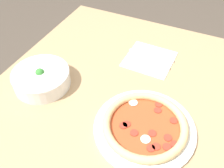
# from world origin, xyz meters

# --- Properties ---
(dining_table) EXTENTS (1.06, 1.06, 0.74)m
(dining_table) POSITION_xyz_m (0.00, 0.00, 0.64)
(dining_table) COLOR tan
(dining_table) RESTS_ON ground_plane
(pizza) EXTENTS (0.33, 0.33, 0.04)m
(pizza) POSITION_xyz_m (-0.11, -0.08, 0.76)
(pizza) COLOR white
(pizza) RESTS_ON dining_table
(bowl) EXTENTS (0.21, 0.21, 0.08)m
(bowl) POSITION_xyz_m (-0.08, 0.34, 0.78)
(bowl) COLOR white
(bowl) RESTS_ON dining_table
(napkin) EXTENTS (0.20, 0.20, 0.00)m
(napkin) POSITION_xyz_m (0.23, 0.02, 0.74)
(napkin) COLOR white
(napkin) RESTS_ON dining_table
(fork) EXTENTS (0.02, 0.20, 0.00)m
(fork) POSITION_xyz_m (0.21, 0.02, 0.75)
(fork) COLOR silver
(fork) RESTS_ON napkin
(knife) EXTENTS (0.02, 0.20, 0.01)m
(knife) POSITION_xyz_m (0.26, 0.01, 0.75)
(knife) COLOR silver
(knife) RESTS_ON napkin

